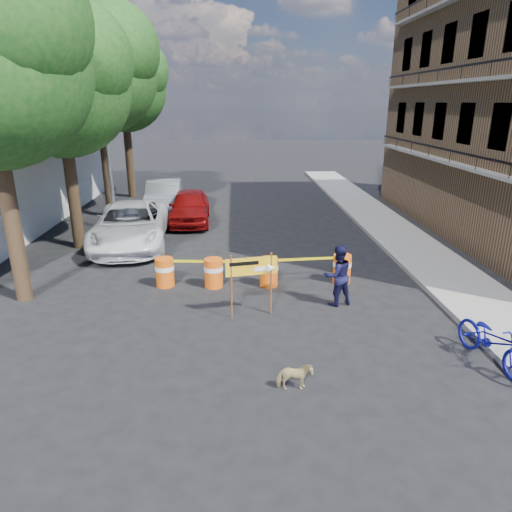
{
  "coord_description": "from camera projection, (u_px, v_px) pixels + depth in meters",
  "views": [
    {
      "loc": [
        -0.71,
        -10.44,
        5.41
      ],
      "look_at": [
        -0.11,
        1.71,
        1.3
      ],
      "focal_mm": 32.0,
      "sensor_mm": 36.0,
      "label": 1
    }
  ],
  "objects": [
    {
      "name": "barrel_mid_left",
      "position": [
        214.0,
        272.0,
        13.95
      ],
      "size": [
        0.58,
        0.58,
        0.9
      ],
      "color": "#DB580C",
      "rests_on": "ground"
    },
    {
      "name": "sedan_silver",
      "position": [
        164.0,
        196.0,
        23.62
      ],
      "size": [
        2.04,
        4.99,
        1.61
      ],
      "primitive_type": "imported",
      "rotation": [
        0.0,
        0.0,
        0.07
      ],
      "color": "#A2A4A9",
      "rests_on": "ground"
    },
    {
      "name": "detour_sign",
      "position": [
        258.0,
        271.0,
        11.81
      ],
      "size": [
        1.33,
        0.36,
        1.74
      ],
      "rotation": [
        0.0,
        0.0,
        0.19
      ],
      "color": "#592D19",
      "rests_on": "ground"
    },
    {
      "name": "pedestrian",
      "position": [
        338.0,
        275.0,
        12.6
      ],
      "size": [
        1.0,
        0.87,
        1.74
      ],
      "primitive_type": "imported",
      "rotation": [
        0.0,
        0.0,
        3.42
      ],
      "color": "black",
      "rests_on": "ground"
    },
    {
      "name": "bicycle",
      "position": [
        497.0,
        320.0,
        9.61
      ],
      "size": [
        0.95,
        1.24,
        2.12
      ],
      "primitive_type": "imported",
      "rotation": [
        0.0,
        0.0,
        0.21
      ],
      "color": "#13159B",
      "rests_on": "ground"
    },
    {
      "name": "tree_far",
      "position": [
        124.0,
        87.0,
        25.43
      ],
      "size": [
        5.04,
        4.8,
        8.84
      ],
      "color": "#332316",
      "rests_on": "ground"
    },
    {
      "name": "suv_white",
      "position": [
        130.0,
        225.0,
        17.93
      ],
      "size": [
        3.25,
        6.14,
        1.64
      ],
      "primitive_type": "imported",
      "rotation": [
        0.0,
        0.0,
        0.09
      ],
      "color": "white",
      "rests_on": "ground"
    },
    {
      "name": "barrel_mid_right",
      "position": [
        269.0,
        271.0,
        14.03
      ],
      "size": [
        0.58,
        0.58,
        0.9
      ],
      "color": "#DB580C",
      "rests_on": "ground"
    },
    {
      "name": "tree_mid_b",
      "position": [
        98.0,
        72.0,
        20.54
      ],
      "size": [
        5.67,
        5.4,
        9.62
      ],
      "color": "#332316",
      "rests_on": "ground"
    },
    {
      "name": "dog",
      "position": [
        295.0,
        377.0,
        8.95
      ],
      "size": [
        0.71,
        0.34,
        0.59
      ],
      "primitive_type": "imported",
      "rotation": [
        0.0,
        0.0,
        1.6
      ],
      "color": "tan",
      "rests_on": "ground"
    },
    {
      "name": "ground",
      "position": [
        264.0,
        325.0,
        11.64
      ],
      "size": [
        120.0,
        120.0,
        0.0
      ],
      "primitive_type": "plane",
      "color": "black",
      "rests_on": "ground"
    },
    {
      "name": "barrel_far_right",
      "position": [
        342.0,
        268.0,
        14.32
      ],
      "size": [
        0.58,
        0.58,
        0.9
      ],
      "color": "#DB580C",
      "rests_on": "ground"
    },
    {
      "name": "streetlamp",
      "position": [
        107.0,
        128.0,
        18.95
      ],
      "size": [
        1.25,
        0.18,
        8.0
      ],
      "color": "gray",
      "rests_on": "ground"
    },
    {
      "name": "barrel_far_left",
      "position": [
        165.0,
        272.0,
        14.0
      ],
      "size": [
        0.58,
        0.58,
        0.9
      ],
      "color": "#DB580C",
      "rests_on": "ground"
    },
    {
      "name": "sidewalk_east",
      "position": [
        414.0,
        248.0,
        17.58
      ],
      "size": [
        2.4,
        40.0,
        0.15
      ],
      "primitive_type": "cube",
      "color": "gray",
      "rests_on": "ground"
    },
    {
      "name": "sedan_red",
      "position": [
        190.0,
        207.0,
        21.38
      ],
      "size": [
        1.97,
        4.55,
        1.53
      ],
      "primitive_type": "imported",
      "rotation": [
        0.0,
        0.0,
        0.04
      ],
      "color": "maroon",
      "rests_on": "ground"
    },
    {
      "name": "tree_mid_a",
      "position": [
        61.0,
        84.0,
        16.03
      ],
      "size": [
        5.25,
        5.0,
        8.68
      ],
      "color": "#332316",
      "rests_on": "ground"
    }
  ]
}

